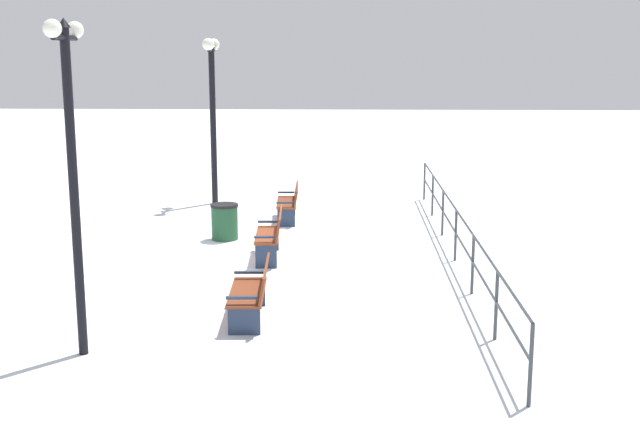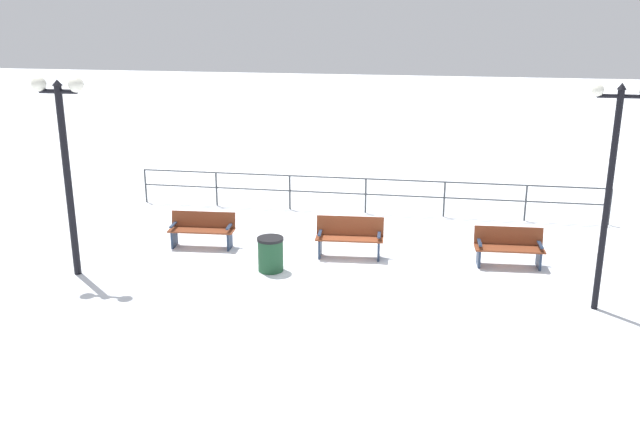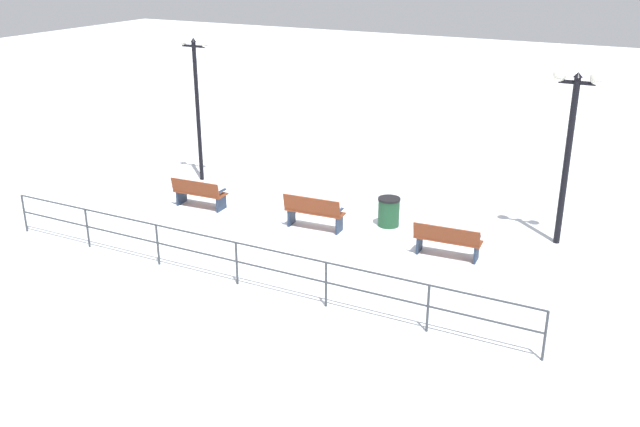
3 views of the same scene
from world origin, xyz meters
name	(u,v)px [view 1 (image 1 of 3)]	position (x,y,z in m)	size (l,w,h in m)	color
ground_plane	(267,259)	(0.00, 0.00, 0.00)	(80.00, 80.00, 0.00)	white
bench_nearest	(290,202)	(-0.19, -3.58, 0.45)	(0.59, 1.59, 0.83)	brown
bench_second	(271,234)	(-0.10, 0.00, 0.49)	(0.59, 1.58, 0.93)	brown
bench_third	(252,291)	(-0.15, 3.58, 0.44)	(0.64, 1.54, 0.84)	brown
lamppost_near	(212,92)	(1.93, -5.72, 2.89)	(0.31, 1.12, 4.25)	black
lamppost_middle	(71,144)	(1.93, 5.04, 2.78)	(0.22, 1.03, 4.34)	black
waterfront_railing	(456,226)	(-3.61, 0.00, 0.68)	(0.05, 12.98, 1.00)	#383D42
trash_bin	(225,222)	(1.05, -1.60, 0.39)	(0.58, 0.58, 0.76)	#1E4C2D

